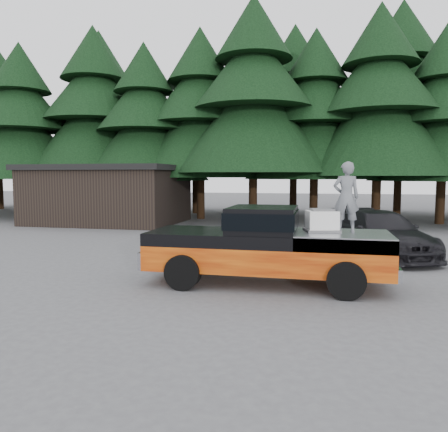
% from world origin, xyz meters
% --- Properties ---
extents(ground, '(120.00, 120.00, 0.00)m').
position_xyz_m(ground, '(0.00, 0.00, 0.00)').
color(ground, '#4E4E51').
rests_on(ground, ground).
extents(pickup_truck, '(6.00, 2.04, 1.33)m').
position_xyz_m(pickup_truck, '(1.71, -0.51, 0.67)').
color(pickup_truck, orange).
rests_on(pickup_truck, ground).
extents(truck_cab, '(1.66, 1.90, 0.59)m').
position_xyz_m(truck_cab, '(1.61, -0.51, 1.62)').
color(truck_cab, black).
rests_on(truck_cab, pickup_truck).
extents(air_compressor, '(0.83, 0.75, 0.49)m').
position_xyz_m(air_compressor, '(3.02, -0.35, 1.57)').
color(air_compressor, white).
rests_on(air_compressor, pickup_truck).
extents(man_on_bed, '(0.65, 0.47, 1.68)m').
position_xyz_m(man_on_bed, '(3.57, -0.38, 2.17)').
color(man_on_bed, slate).
rests_on(man_on_bed, pickup_truck).
extents(parked_car, '(3.75, 5.57, 1.50)m').
position_xyz_m(parked_car, '(4.94, 4.27, 0.75)').
color(parked_car, black).
rests_on(parked_car, ground).
extents(utility_building, '(8.40, 6.40, 3.30)m').
position_xyz_m(utility_building, '(-9.00, 12.00, 1.67)').
color(utility_building, black).
rests_on(utility_building, ground).
extents(treeline, '(60.15, 16.05, 17.50)m').
position_xyz_m(treeline, '(0.42, 17.20, 7.72)').
color(treeline, black).
rests_on(treeline, ground).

